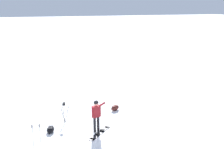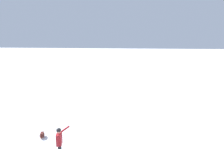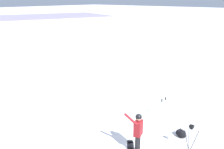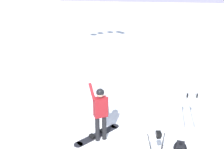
# 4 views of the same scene
# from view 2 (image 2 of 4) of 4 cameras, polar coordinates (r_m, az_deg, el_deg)

# --- Properties ---
(snowboarder) EXTENTS (0.60, 0.65, 1.79)m
(snowboarder) POSITION_cam_2_polar(r_m,az_deg,el_deg) (10.45, -15.90, -18.95)
(snowboarder) COLOR black
(snowboarder) RESTS_ON ground_plane
(gear_bag_small) EXTENTS (0.64, 0.45, 0.34)m
(gear_bag_small) POSITION_cam_2_polar(r_m,az_deg,el_deg) (13.27, -20.75, -17.01)
(gear_bag_small) COLOR #4C1E19
(gear_bag_small) RESTS_ON ground_plane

